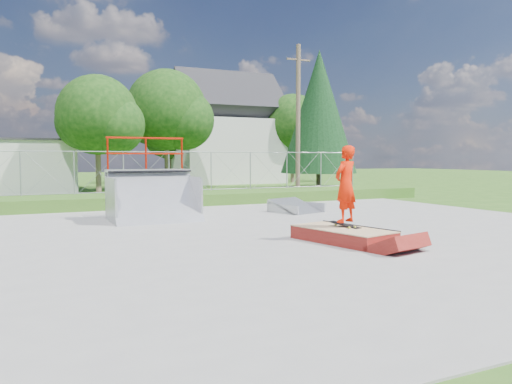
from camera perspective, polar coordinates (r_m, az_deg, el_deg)
ground at (r=12.93m, az=2.76°, el=-5.10°), size 120.00×120.00×0.00m
concrete_pad at (r=12.93m, az=2.76°, el=-5.01°), size 20.00×16.00×0.04m
grass_berm at (r=21.69m, az=-9.17°, el=-0.79°), size 24.00×3.00×0.50m
grind_box at (r=12.07m, az=9.88°, el=-4.94°), size 1.68×2.64×0.36m
quarter_pipe at (r=16.17m, az=-11.58°, el=1.48°), size 2.72×2.31×2.71m
flat_bank_ramp at (r=18.37m, az=4.66°, el=-1.68°), size 1.90×1.97×0.46m
skateboard at (r=12.22m, az=10.15°, el=-3.76°), size 0.53×0.81×0.13m
skater at (r=12.13m, az=10.20°, el=0.55°), size 0.78×0.64×1.84m
chain_link_fence at (r=22.59m, az=-9.91°, el=2.31°), size 20.00×0.06×1.80m
gable_house at (r=40.21m, az=-3.45°, el=6.55°), size 8.40×6.08×8.94m
utility_pole at (r=26.98m, az=4.83°, el=8.15°), size 0.24×0.24×8.00m
tree_left_near at (r=29.49m, az=-17.16°, el=8.09°), size 4.76×4.48×6.65m
tree_center at (r=32.41m, az=-9.64°, el=8.90°), size 5.44×5.12×7.60m
tree_right_far at (r=40.61m, az=4.69°, el=7.51°), size 5.10×4.80×7.12m
tree_back_mid at (r=40.73m, az=-9.41°, el=6.18°), size 4.08×3.84×5.70m
conifer_tree at (r=33.65m, az=7.20°, el=9.09°), size 5.04×5.04×9.10m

